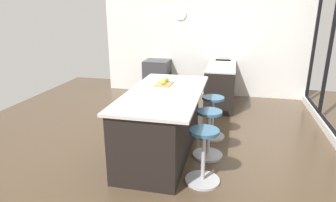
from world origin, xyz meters
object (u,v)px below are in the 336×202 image
at_px(stool_by_window, 212,118).
at_px(apple_green, 166,80).
at_px(oven_range, 157,77).
at_px(stool_near_camera, 203,158).
at_px(stool_middle, 208,135).
at_px(apple_yellow, 163,82).
at_px(cutting_board, 164,84).
at_px(kitchen_island, 162,122).

bearing_deg(stool_by_window, apple_green, -72.23).
relative_size(oven_range, stool_near_camera, 1.22).
bearing_deg(oven_range, apple_green, 18.05).
distance_m(oven_range, stool_middle, 3.35).
bearing_deg(oven_range, stool_middle, 27.61).
relative_size(oven_range, stool_by_window, 1.22).
height_order(oven_range, apple_yellow, apple_yellow).
distance_m(stool_middle, stool_near_camera, 0.69).
bearing_deg(stool_near_camera, apple_green, -147.25).
xyz_separation_m(stool_middle, apple_yellow, (-0.30, -0.74, 0.68)).
distance_m(oven_range, stool_near_camera, 3.97).
height_order(stool_near_camera, cutting_board, cutting_board).
height_order(stool_by_window, stool_middle, same).
xyz_separation_m(oven_range, apple_yellow, (2.67, 0.81, 0.58)).
bearing_deg(oven_range, apple_yellow, 16.79).
bearing_deg(kitchen_island, apple_green, -176.00).
relative_size(oven_range, stool_middle, 1.22).
height_order(stool_by_window, cutting_board, cutting_board).
height_order(kitchen_island, apple_green, apple_green).
xyz_separation_m(stool_near_camera, apple_yellow, (-0.98, -0.74, 0.68)).
distance_m(oven_range, apple_green, 2.71).
relative_size(stool_by_window, stool_near_camera, 1.00).
height_order(stool_middle, apple_yellow, apple_yellow).
height_order(oven_range, kitchen_island, kitchen_island).
bearing_deg(cutting_board, stool_by_window, 112.63).
bearing_deg(stool_near_camera, oven_range, -156.99).
bearing_deg(stool_by_window, kitchen_island, -45.59).
bearing_deg(stool_near_camera, cutting_board, -144.56).
relative_size(kitchen_island, apple_yellow, 29.01).
relative_size(cutting_board, apple_yellow, 4.82).
xyz_separation_m(stool_by_window, stool_middle, (0.69, 0.00, 0.00)).
distance_m(stool_middle, cutting_board, 1.05).
relative_size(oven_range, kitchen_island, 0.40).
bearing_deg(stool_middle, kitchen_island, -90.00).
xyz_separation_m(kitchen_island, cutting_board, (-0.37, -0.05, 0.48)).
height_order(stool_by_window, apple_green, apple_green).
bearing_deg(kitchen_island, apple_yellow, -171.26).
bearing_deg(apple_yellow, stool_near_camera, 37.23).
height_order(oven_range, stool_middle, oven_range).
bearing_deg(cutting_board, apple_green, 164.96).
distance_m(kitchen_island, stool_near_camera, 0.99).
relative_size(apple_green, apple_yellow, 1.01).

